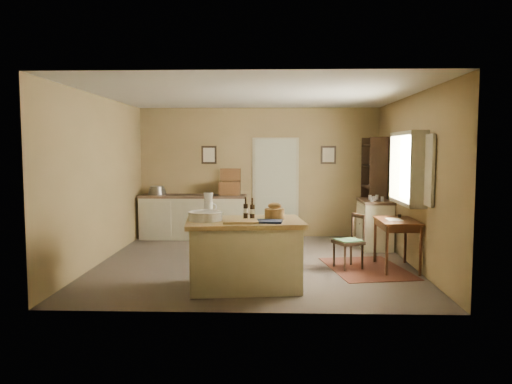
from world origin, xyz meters
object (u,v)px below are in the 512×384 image
desk_chair (348,242)px  shelving_unit (376,190)px  work_island (244,252)px  writing_desk (397,226)px  sideboard (194,215)px  right_cabinet (375,223)px

desk_chair → shelving_unit: bearing=44.8°
work_island → writing_desk: work_island is taller
work_island → writing_desk: size_ratio=1.77×
work_island → shelving_unit: shelving_unit is taller
shelving_unit → writing_desk: bearing=-93.7°
work_island → shelving_unit: size_ratio=0.79×
sideboard → shelving_unit: 3.74m
sideboard → desk_chair: size_ratio=2.67×
desk_chair → right_cabinet: right_cabinet is taller
work_island → right_cabinet: bearing=43.7°
sideboard → desk_chair: bearing=-42.3°
work_island → sideboard: 3.89m
desk_chair → sideboard: bearing=113.3°
sideboard → work_island: bearing=-71.2°
writing_desk → shelving_unit: bearing=86.3°
writing_desk → right_cabinet: 1.68m
work_island → right_cabinet: (2.28, 2.80, -0.02)m
shelving_unit → desk_chair: bearing=-110.8°
desk_chair → writing_desk: bearing=-25.0°
desk_chair → right_cabinet: (0.74, 1.66, 0.05)m
desk_chair → shelving_unit: (0.89, 2.35, 0.62)m
writing_desk → shelving_unit: size_ratio=0.45×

